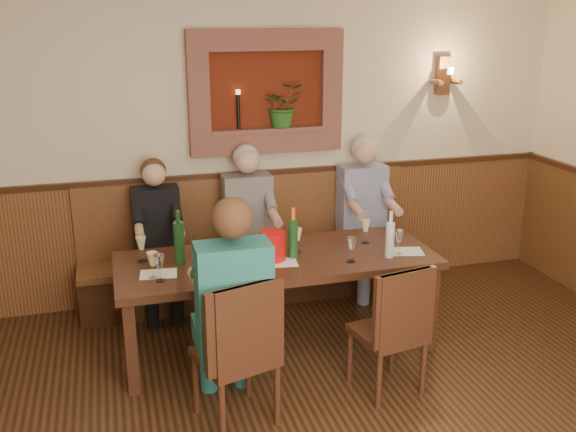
% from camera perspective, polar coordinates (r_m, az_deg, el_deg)
% --- Properties ---
extents(room_shell, '(6.04, 6.04, 2.82)m').
position_cam_1_polar(room_shell, '(2.83, 8.60, 4.82)').
color(room_shell, beige).
rests_on(room_shell, ground).
extents(wainscoting, '(6.02, 6.02, 1.15)m').
position_cam_1_polar(wainscoting, '(3.37, 7.55, -17.32)').
color(wainscoting, '#513417').
rests_on(wainscoting, ground).
extents(wall_niche, '(1.36, 0.30, 1.06)m').
position_cam_1_polar(wall_niche, '(5.68, -1.53, 10.51)').
color(wall_niche, '#5C1D0D').
rests_on(wall_niche, ground).
extents(wall_sconce, '(0.25, 0.20, 0.35)m').
position_cam_1_polar(wall_sconce, '(6.27, 13.69, 11.96)').
color(wall_sconce, '#513417').
rests_on(wall_sconce, ground).
extents(dining_table, '(2.40, 0.90, 0.75)m').
position_cam_1_polar(dining_table, '(4.87, -0.97, -4.48)').
color(dining_table, '#391E11').
rests_on(dining_table, ground).
extents(bench, '(3.00, 0.45, 1.11)m').
position_cam_1_polar(bench, '(5.85, -3.34, -4.28)').
color(bench, '#381E0F').
rests_on(bench, ground).
extents(chair_near_left, '(0.56, 0.56, 1.01)m').
position_cam_1_polar(chair_near_left, '(4.19, -4.54, -14.32)').
color(chair_near_left, '#391E11').
rests_on(chair_near_left, ground).
extents(chair_near_right, '(0.49, 0.49, 0.95)m').
position_cam_1_polar(chair_near_right, '(4.54, 8.89, -12.03)').
color(chair_near_right, '#391E11').
rests_on(chair_near_right, ground).
extents(person_bench_left, '(0.39, 0.48, 1.36)m').
position_cam_1_polar(person_bench_left, '(5.57, -11.37, -3.22)').
color(person_bench_left, black).
rests_on(person_bench_left, ground).
extents(person_bench_mid, '(0.42, 0.52, 1.43)m').
position_cam_1_polar(person_bench_mid, '(5.66, -3.39, -2.19)').
color(person_bench_mid, '#4F4948').
rests_on(person_bench_mid, ground).
extents(person_bench_right, '(0.43, 0.53, 1.45)m').
position_cam_1_polar(person_bench_right, '(5.96, 6.82, -1.13)').
color(person_bench_right, navy).
rests_on(person_bench_right, ground).
extents(person_chair_front, '(0.45, 0.55, 1.50)m').
position_cam_1_polar(person_chair_front, '(4.11, -5.00, -9.77)').
color(person_chair_front, '#1B5661').
rests_on(person_chair_front, ground).
extents(spittoon_bucket, '(0.23, 0.23, 0.22)m').
position_cam_1_polar(spittoon_bucket, '(4.75, -1.36, -2.66)').
color(spittoon_bucket, red).
rests_on(spittoon_bucket, dining_table).
extents(wine_bottle_green_a, '(0.08, 0.08, 0.39)m').
position_cam_1_polar(wine_bottle_green_a, '(4.78, 0.46, -1.92)').
color(wine_bottle_green_a, '#19471E').
rests_on(wine_bottle_green_a, dining_table).
extents(wine_bottle_green_b, '(0.09, 0.09, 0.41)m').
position_cam_1_polar(wine_bottle_green_b, '(4.73, -9.64, -2.29)').
color(wine_bottle_green_b, '#19471E').
rests_on(wine_bottle_green_b, dining_table).
extents(water_bottle, '(0.08, 0.08, 0.36)m').
position_cam_1_polar(water_bottle, '(4.85, 9.05, -2.01)').
color(water_bottle, silver).
rests_on(water_bottle, dining_table).
extents(tasting_sheet_a, '(0.28, 0.21, 0.00)m').
position_cam_1_polar(tasting_sheet_a, '(4.62, -11.44, -5.07)').
color(tasting_sheet_a, white).
rests_on(tasting_sheet_a, dining_table).
extents(tasting_sheet_b, '(0.28, 0.22, 0.00)m').
position_cam_1_polar(tasting_sheet_b, '(4.73, -0.79, -4.15)').
color(tasting_sheet_b, white).
rests_on(tasting_sheet_b, dining_table).
extents(tasting_sheet_c, '(0.30, 0.25, 0.00)m').
position_cam_1_polar(tasting_sheet_c, '(5.03, 10.40, -3.11)').
color(tasting_sheet_c, white).
rests_on(tasting_sheet_c, dining_table).
extents(tasting_sheet_d, '(0.31, 0.22, 0.00)m').
position_cam_1_polar(tasting_sheet_d, '(4.52, -4.16, -5.28)').
color(tasting_sheet_d, white).
rests_on(tasting_sheet_d, dining_table).
extents(wine_glass_0, '(0.08, 0.08, 0.19)m').
position_cam_1_polar(wine_glass_0, '(4.53, -11.93, -4.31)').
color(wine_glass_0, '#DDE387').
rests_on(wine_glass_0, dining_table).
extents(wine_glass_1, '(0.08, 0.08, 0.19)m').
position_cam_1_polar(wine_glass_1, '(4.81, -9.60, -2.85)').
color(wine_glass_1, white).
rests_on(wine_glass_1, dining_table).
extents(wine_glass_2, '(0.08, 0.08, 0.19)m').
position_cam_1_polar(wine_glass_2, '(4.58, -6.69, -3.79)').
color(wine_glass_2, '#DDE387').
rests_on(wine_glass_2, dining_table).
extents(wine_glass_3, '(0.08, 0.08, 0.19)m').
position_cam_1_polar(wine_glass_3, '(4.87, -5.24, -2.42)').
color(wine_glass_3, white).
rests_on(wine_glass_3, dining_table).
extents(wine_glass_4, '(0.08, 0.08, 0.19)m').
position_cam_1_polar(wine_glass_4, '(4.61, -1.91, -3.50)').
color(wine_glass_4, '#DDE387').
rests_on(wine_glass_4, dining_table).
extents(wine_glass_5, '(0.08, 0.08, 0.19)m').
position_cam_1_polar(wine_glass_5, '(4.91, 0.83, -2.17)').
color(wine_glass_5, '#DDE387').
rests_on(wine_glass_5, dining_table).
extents(wine_glass_6, '(0.08, 0.08, 0.19)m').
position_cam_1_polar(wine_glass_6, '(4.74, 5.64, -2.99)').
color(wine_glass_6, white).
rests_on(wine_glass_6, dining_table).
extents(wine_glass_7, '(0.08, 0.08, 0.19)m').
position_cam_1_polar(wine_glass_7, '(5.14, 6.90, -1.37)').
color(wine_glass_7, '#DDE387').
rests_on(wine_glass_7, dining_table).
extents(wine_glass_8, '(0.08, 0.08, 0.19)m').
position_cam_1_polar(wine_glass_8, '(4.94, 9.83, -2.33)').
color(wine_glass_8, white).
rests_on(wine_glass_8, dining_table).
extents(wine_glass_9, '(0.08, 0.08, 0.19)m').
position_cam_1_polar(wine_glass_9, '(4.52, -2.22, -3.95)').
color(wine_glass_9, '#DDE387').
rests_on(wine_glass_9, dining_table).
extents(wine_glass_10, '(0.08, 0.08, 0.19)m').
position_cam_1_polar(wine_glass_10, '(4.48, -11.32, -4.54)').
color(wine_glass_10, white).
rests_on(wine_glass_10, dining_table).
extents(wine_glass_11, '(0.08, 0.08, 0.19)m').
position_cam_1_polar(wine_glass_11, '(4.84, -12.89, -2.92)').
color(wine_glass_11, '#DDE387').
rests_on(wine_glass_11, dining_table).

